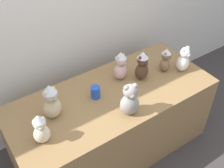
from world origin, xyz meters
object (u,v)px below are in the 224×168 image
Objects in this scene: teddy_bear_sand at (52,102)px; display_table at (112,123)px; teddy_bear_mocha at (165,60)px; teddy_bear_blush at (121,66)px; teddy_bear_cream at (41,129)px; party_cup_blue at (95,92)px; teddy_bear_cocoa at (142,66)px; teddy_bear_snow at (184,60)px; teddy_bear_ash at (130,100)px.

display_table is at bearing -20.87° from teddy_bear_sand.
teddy_bear_blush is at bearing 132.87° from teddy_bear_mocha.
display_table is at bearing 18.45° from teddy_bear_cream.
display_table is at bearing -156.65° from teddy_bear_blush.
party_cup_blue is (-0.74, 0.05, -0.06)m from teddy_bear_mocha.
teddy_bear_sand is (-0.87, 0.02, 0.01)m from teddy_bear_cocoa.
teddy_bear_snow is at bearing -9.12° from party_cup_blue.
display_table is 0.74m from teddy_bear_sand.
teddy_bear_mocha is at bearing -3.80° from party_cup_blue.
party_cup_blue is at bearing -178.22° from teddy_bear_blush.
teddy_bear_cocoa reaches higher than party_cup_blue.
teddy_bear_cocoa is (0.35, 0.03, 0.51)m from display_table.
teddy_bear_ash is (-0.01, -0.26, 0.51)m from display_table.
teddy_bear_cocoa is at bearing 5.68° from display_table.
teddy_bear_sand is at bearing -179.73° from party_cup_blue.
teddy_bear_snow is at bearing 9.56° from teddy_bear_cream.
teddy_bear_ash is at bearing 174.37° from teddy_bear_mocha.
teddy_bear_snow reaches higher than party_cup_blue.
teddy_bear_blush is 2.62× the size of party_cup_blue.
teddy_bear_mocha is at bearing 0.58° from display_table.
teddy_bear_cream is 2.43× the size of party_cup_blue.
teddy_bear_blush is 1.13× the size of teddy_bear_snow.
teddy_bear_cocoa is 1.19× the size of teddy_bear_mocha.
teddy_bear_ash is at bearing -174.15° from teddy_bear_snow.
teddy_bear_ash reaches higher than teddy_bear_snow.
display_table is 0.56m from teddy_bear_blush.
teddy_bear_sand is 1.07× the size of teddy_bear_ash.
teddy_bear_mocha is (0.42, -0.14, -0.02)m from teddy_bear_blush.
teddy_bear_cocoa is at bearing -2.43° from party_cup_blue.
teddy_bear_cocoa is at bearing 16.80° from teddy_bear_cream.
teddy_bear_cocoa is at bearing 54.83° from teddy_bear_ash.
teddy_bear_cream is 1.44m from teddy_bear_snow.
teddy_bear_ash is at bearing -91.94° from display_table.
teddy_bear_cream is 0.25m from teddy_bear_sand.
teddy_bear_mocha is (0.61, 0.01, 0.49)m from display_table.
teddy_bear_cocoa is at bearing 144.79° from teddy_bear_mocha.
teddy_bear_sand is at bearing 164.34° from teddy_bear_ash.
teddy_bear_snow is 2.32× the size of party_cup_blue.
teddy_bear_mocha is at bearing 38.79° from teddy_bear_ash.
teddy_bear_blush reaches higher than teddy_bear_mocha.
teddy_bear_sand is at bearing 148.75° from teddy_bear_mocha.
display_table is at bearing 151.73° from teddy_bear_mocha.
display_table is 6.40× the size of teddy_bear_blush.
teddy_bear_cream is 0.60m from party_cup_blue.
teddy_bear_sand is at bearing 173.73° from teddy_bear_blush.
teddy_bear_cream reaches higher than teddy_bear_mocha.
teddy_bear_sand is 1.25× the size of teddy_bear_snow.
party_cup_blue is (-0.13, 0.06, 0.42)m from display_table.
display_table is 0.45m from party_cup_blue.
teddy_bear_sand is 1.13m from teddy_bear_mocha.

